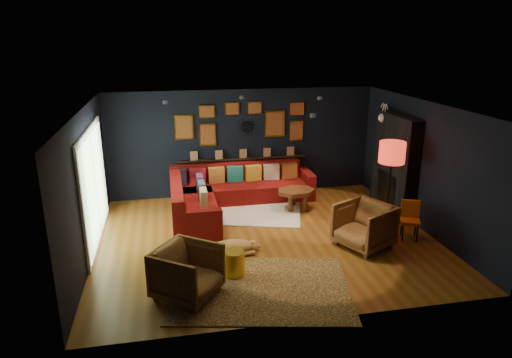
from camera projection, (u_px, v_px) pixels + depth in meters
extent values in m
plane|color=brown|center=(266.00, 238.00, 9.00)|extent=(6.50, 6.50, 0.00)
plane|color=black|center=(243.00, 143.00, 11.17)|extent=(6.50, 0.00, 6.50)
plane|color=black|center=(312.00, 236.00, 6.03)|extent=(6.50, 0.00, 6.50)
plane|color=black|center=(86.00, 186.00, 8.00)|extent=(0.00, 5.50, 5.50)
plane|color=black|center=(424.00, 166.00, 9.20)|extent=(0.00, 5.50, 5.50)
plane|color=white|center=(267.00, 107.00, 8.21)|extent=(6.50, 6.50, 0.00)
cube|color=maroon|center=(238.00, 192.00, 11.00)|extent=(3.20, 0.95, 0.42)
cube|color=maroon|center=(236.00, 171.00, 11.20)|extent=(3.20, 0.24, 0.46)
cube|color=maroon|center=(306.00, 183.00, 11.28)|extent=(0.22, 0.95, 0.64)
cube|color=maroon|center=(195.00, 212.00, 9.76)|extent=(0.95, 2.20, 0.42)
cube|color=maroon|center=(177.00, 195.00, 9.57)|extent=(0.24, 2.20, 0.46)
cube|color=maroon|center=(198.00, 226.00, 8.80)|extent=(0.95, 0.22, 0.64)
cube|color=#2E2945|center=(178.00, 177.00, 10.76)|extent=(0.38, 0.14, 0.38)
cube|color=maroon|center=(198.00, 176.00, 10.84)|extent=(0.38, 0.14, 0.38)
cube|color=#B1702C|center=(216.00, 175.00, 10.92)|extent=(0.38, 0.14, 0.38)
cube|color=#1C716C|center=(235.00, 174.00, 11.01)|extent=(0.38, 0.14, 0.38)
cube|color=gold|center=(253.00, 173.00, 11.09)|extent=(0.38, 0.14, 0.38)
cube|color=#B9A58E|center=(271.00, 172.00, 11.17)|extent=(0.38, 0.14, 0.38)
cube|color=brown|center=(289.00, 171.00, 11.26)|extent=(0.38, 0.14, 0.38)
cube|color=#48214D|center=(200.00, 183.00, 10.33)|extent=(0.14, 0.38, 0.38)
cube|color=#264A59|center=(201.00, 190.00, 9.86)|extent=(0.14, 0.38, 0.38)
cube|color=tan|center=(203.00, 198.00, 9.39)|extent=(0.14, 0.38, 0.38)
cube|color=black|center=(243.00, 159.00, 11.22)|extent=(3.20, 0.12, 0.04)
cube|color=gold|center=(184.00, 127.00, 10.75)|extent=(0.45, 0.03, 0.60)
cube|color=#9A5224|center=(184.00, 127.00, 10.73)|extent=(0.38, 0.01, 0.51)
cube|color=gold|center=(208.00, 135.00, 10.91)|extent=(0.40, 0.03, 0.55)
cube|color=#9A5224|center=(208.00, 135.00, 10.89)|extent=(0.34, 0.01, 0.47)
cube|color=gold|center=(207.00, 112.00, 10.74)|extent=(0.38, 0.03, 0.30)
cube|color=#9A5224|center=(207.00, 112.00, 10.72)|extent=(0.32, 0.01, 0.25)
cube|color=gold|center=(275.00, 124.00, 11.15)|extent=(0.50, 0.03, 0.65)
cube|color=#9A5224|center=(275.00, 124.00, 11.14)|extent=(0.42, 0.01, 0.55)
cube|color=gold|center=(296.00, 131.00, 11.32)|extent=(0.35, 0.03, 0.50)
cube|color=#9A5224|center=(296.00, 131.00, 11.30)|extent=(0.30, 0.01, 0.42)
cube|color=gold|center=(297.00, 109.00, 11.15)|extent=(0.35, 0.03, 0.30)
cube|color=#9A5224|center=(297.00, 109.00, 11.13)|extent=(0.30, 0.01, 0.25)
cube|color=gold|center=(232.00, 109.00, 10.84)|extent=(0.35, 0.03, 0.30)
cube|color=#9A5224|center=(232.00, 109.00, 10.82)|extent=(0.30, 0.01, 0.25)
cube|color=gold|center=(255.00, 108.00, 10.94)|extent=(0.35, 0.03, 0.30)
cube|color=#9A5224|center=(255.00, 108.00, 10.92)|extent=(0.30, 0.01, 0.25)
cylinder|color=silver|center=(247.00, 127.00, 11.04)|extent=(0.28, 0.03, 0.28)
cone|color=gold|center=(256.00, 126.00, 11.08)|extent=(0.03, 0.16, 0.03)
cone|color=gold|center=(255.00, 123.00, 11.05)|extent=(0.04, 0.16, 0.04)
cone|color=gold|center=(253.00, 120.00, 11.02)|extent=(0.04, 0.16, 0.04)
cone|color=gold|center=(250.00, 118.00, 10.99)|extent=(0.04, 0.16, 0.04)
cone|color=gold|center=(247.00, 118.00, 10.97)|extent=(0.03, 0.16, 0.03)
cone|color=gold|center=(243.00, 119.00, 10.96)|extent=(0.04, 0.16, 0.04)
cone|color=gold|center=(240.00, 121.00, 10.96)|extent=(0.04, 0.16, 0.04)
cone|color=gold|center=(238.00, 124.00, 10.98)|extent=(0.04, 0.16, 0.04)
cone|color=gold|center=(238.00, 127.00, 11.00)|extent=(0.03, 0.16, 0.03)
cone|color=gold|center=(238.00, 131.00, 11.03)|extent=(0.04, 0.16, 0.04)
cone|color=gold|center=(240.00, 133.00, 11.06)|extent=(0.04, 0.16, 0.04)
cone|color=gold|center=(243.00, 135.00, 11.09)|extent=(0.04, 0.16, 0.04)
cone|color=gold|center=(247.00, 136.00, 11.11)|extent=(0.03, 0.16, 0.03)
cone|color=gold|center=(250.00, 135.00, 11.12)|extent=(0.04, 0.16, 0.04)
cone|color=gold|center=(253.00, 133.00, 11.12)|extent=(0.04, 0.16, 0.04)
cone|color=gold|center=(255.00, 130.00, 11.10)|extent=(0.04, 0.16, 0.04)
cube|color=black|center=(395.00, 164.00, 10.08)|extent=(0.30, 1.60, 2.20)
cube|color=black|center=(390.00, 192.00, 10.27)|extent=(0.20, 0.80, 0.90)
cone|color=white|center=(392.00, 118.00, 10.27)|extent=(0.35, 0.28, 0.28)
sphere|color=white|center=(383.00, 118.00, 10.23)|extent=(0.20, 0.20, 0.20)
cylinder|color=white|center=(385.00, 111.00, 10.13)|extent=(0.02, 0.10, 0.28)
cylinder|color=white|center=(383.00, 110.00, 10.24)|extent=(0.02, 0.10, 0.28)
cube|color=white|center=(94.00, 186.00, 8.63)|extent=(0.04, 2.80, 2.20)
cube|color=#B5D7A5|center=(95.00, 186.00, 8.63)|extent=(0.01, 2.60, 2.00)
cube|color=white|center=(96.00, 186.00, 8.63)|extent=(0.02, 0.06, 2.00)
cylinder|color=black|center=(165.00, 102.00, 9.01)|extent=(0.10, 0.10, 0.06)
cylinder|color=black|center=(242.00, 98.00, 9.68)|extent=(0.10, 0.10, 0.06)
cylinder|color=black|center=(320.00, 98.00, 9.60)|extent=(0.10, 0.10, 0.06)
cylinder|color=black|center=(313.00, 115.00, 7.58)|extent=(0.10, 0.10, 0.06)
cube|color=white|center=(255.00, 213.00, 10.21)|extent=(2.35, 1.98, 0.03)
cube|color=tan|center=(261.00, 288.00, 7.23)|extent=(3.13, 2.51, 0.02)
cylinder|color=#593018|center=(291.00, 204.00, 10.24)|extent=(0.11, 0.11, 0.36)
cylinder|color=#593018|center=(305.00, 203.00, 10.30)|extent=(0.11, 0.11, 0.36)
cylinder|color=#593018|center=(293.00, 197.00, 10.64)|extent=(0.11, 0.11, 0.36)
cylinder|color=#A81C2A|center=(195.00, 206.00, 10.10)|extent=(0.55, 0.55, 0.36)
imported|color=#CA803E|center=(187.00, 270.00, 6.90)|extent=(1.17, 1.18, 0.89)
imported|color=#CA803E|center=(364.00, 224.00, 8.53)|extent=(1.16, 1.19, 0.93)
cylinder|color=gold|center=(234.00, 263.00, 7.57)|extent=(0.35, 0.35, 0.44)
cylinder|color=black|center=(403.00, 232.00, 8.84)|extent=(0.03, 0.03, 0.37)
cylinder|color=black|center=(417.00, 233.00, 8.79)|extent=(0.03, 0.03, 0.37)
cylinder|color=black|center=(401.00, 227.00, 9.09)|extent=(0.03, 0.03, 0.37)
cylinder|color=black|center=(415.00, 228.00, 9.04)|extent=(0.03, 0.03, 0.37)
cube|color=orange|center=(410.00, 221.00, 8.88)|extent=(0.46, 0.46, 0.06)
cube|color=orange|center=(410.00, 208.00, 8.96)|extent=(0.35, 0.18, 0.35)
cylinder|color=black|center=(385.00, 228.00, 9.41)|extent=(0.31, 0.31, 0.04)
cylinder|color=black|center=(388.00, 194.00, 9.18)|extent=(0.04, 0.04, 1.49)
cylinder|color=red|center=(392.00, 152.00, 8.91)|extent=(0.51, 0.51, 0.42)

